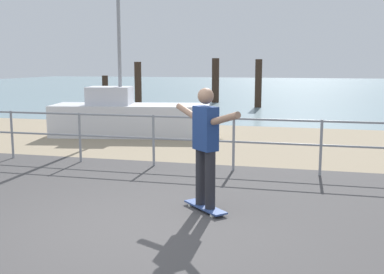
# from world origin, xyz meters

# --- Properties ---
(ground_plane) EXTENTS (24.00, 10.00, 0.04)m
(ground_plane) POSITION_xyz_m (0.00, -1.00, 0.00)
(ground_plane) COLOR #474444
(ground_plane) RESTS_ON ground
(beach_strip) EXTENTS (24.00, 6.00, 0.04)m
(beach_strip) POSITION_xyz_m (0.00, 7.00, 0.00)
(beach_strip) COLOR tan
(beach_strip) RESTS_ON ground
(sea_surface) EXTENTS (72.00, 50.00, 0.04)m
(sea_surface) POSITION_xyz_m (0.00, 35.00, 0.00)
(sea_surface) COLOR #75939E
(sea_surface) RESTS_ON ground
(railing_fence) EXTENTS (11.32, 0.05, 1.05)m
(railing_fence) POSITION_xyz_m (-1.57, 3.60, 0.70)
(railing_fence) COLOR gray
(railing_fence) RESTS_ON ground
(sailboat) EXTENTS (5.06, 2.18, 5.27)m
(sailboat) POSITION_xyz_m (-2.50, 7.26, 0.52)
(sailboat) COLOR silver
(sailboat) RESTS_ON ground
(skateboard) EXTENTS (0.72, 0.70, 0.08)m
(skateboard) POSITION_xyz_m (0.86, 1.05, 0.07)
(skateboard) COLOR #334C8C
(skateboard) RESTS_ON ground
(skateboarder) EXTENTS (1.11, 1.06, 1.65)m
(skateboarder) POSITION_xyz_m (0.86, 1.05, 1.02)
(skateboarder) COLOR #26262B
(skateboarder) RESTS_ON skateboard
(groyne_post_0) EXTENTS (0.29, 0.29, 1.45)m
(groyne_post_0) POSITION_xyz_m (-7.42, 15.91, 0.73)
(groyne_post_0) COLOR #332319
(groyne_post_0) RESTS_ON ground
(groyne_post_1) EXTENTS (0.30, 0.30, 2.10)m
(groyne_post_1) POSITION_xyz_m (-4.98, 13.94, 1.05)
(groyne_post_1) COLOR #332319
(groyne_post_1) RESTS_ON ground
(groyne_post_2) EXTENTS (0.38, 0.38, 2.30)m
(groyne_post_2) POSITION_xyz_m (-2.53, 18.76, 1.15)
(groyne_post_2) COLOR #332319
(groyne_post_2) RESTS_ON ground
(groyne_post_3) EXTENTS (0.32, 0.32, 2.23)m
(groyne_post_3) POSITION_xyz_m (-0.09, 16.62, 1.11)
(groyne_post_3) COLOR #332319
(groyne_post_3) RESTS_ON ground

